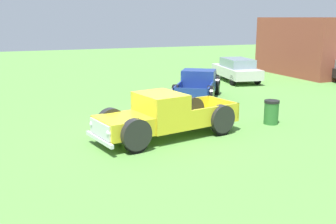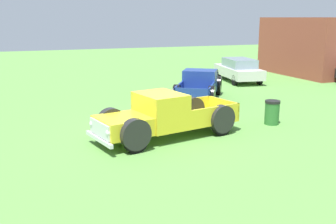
{
  "view_description": "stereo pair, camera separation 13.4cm",
  "coord_description": "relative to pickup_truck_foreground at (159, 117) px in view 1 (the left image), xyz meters",
  "views": [
    {
      "loc": [
        13.17,
        -4.85,
        4.1
      ],
      "look_at": [
        0.67,
        0.09,
        0.9
      ],
      "focal_mm": 42.55,
      "sensor_mm": 36.0,
      "label": 1
    },
    {
      "loc": [
        13.22,
        -4.73,
        4.1
      ],
      "look_at": [
        0.67,
        0.09,
        0.9
      ],
      "focal_mm": 42.55,
      "sensor_mm": 36.0,
      "label": 2
    }
  ],
  "objects": [
    {
      "name": "pickup_truck_behind_left",
      "position": [
        -5.82,
        4.34,
        -0.04
      ],
      "size": [
        5.04,
        4.15,
        1.5
      ],
      "color": "navy",
      "rests_on": "ground_plane"
    },
    {
      "name": "pickup_truck_foreground",
      "position": [
        0.0,
        0.0,
        0.0
      ],
      "size": [
        2.95,
        5.47,
        1.59
      ],
      "color": "yellow",
      "rests_on": "ground_plane"
    },
    {
      "name": "trash_can",
      "position": [
        -0.22,
        4.79,
        -0.28
      ],
      "size": [
        0.59,
        0.59,
        0.95
      ],
      "color": "#2D6B2D",
      "rests_on": "ground_plane"
    },
    {
      "name": "sedan_distant_b",
      "position": [
        -10.1,
        9.16,
        0.03
      ],
      "size": [
        4.73,
        2.51,
        1.5
      ],
      "color": "silver",
      "rests_on": "ground_plane"
    },
    {
      "name": "brick_pavilion",
      "position": [
        -11.17,
        16.55,
        1.29
      ],
      "size": [
        7.35,
        5.6,
        4.11
      ],
      "color": "brown",
      "rests_on": "ground_plane"
    },
    {
      "name": "ground_plane",
      "position": [
        -0.75,
        0.28,
        -0.76
      ],
      "size": [
        80.0,
        80.0,
        0.0
      ],
      "primitive_type": "plane",
      "color": "#5B9342"
    }
  ]
}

